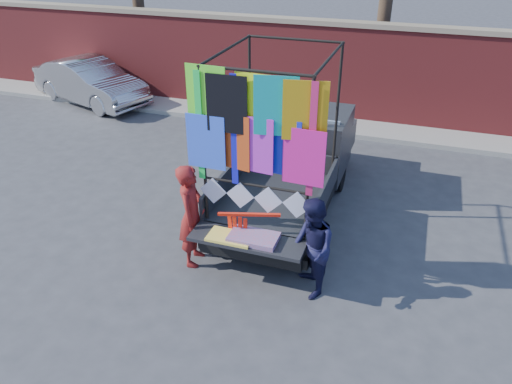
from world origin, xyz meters
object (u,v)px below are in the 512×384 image
(pickup_truck, at_px, (297,160))
(man, at_px, (311,249))
(sedan, at_px, (90,82))
(woman, at_px, (192,215))

(pickup_truck, relative_size, man, 3.29)
(pickup_truck, height_order, sedan, pickup_truck)
(woman, height_order, man, woman)
(pickup_truck, bearing_deg, woman, -111.12)
(pickup_truck, relative_size, woman, 2.97)
(sedan, distance_m, woman, 8.80)
(sedan, distance_m, man, 10.35)
(sedan, xyz_separation_m, man, (8.17, -6.34, 0.13))
(pickup_truck, xyz_separation_m, woman, (-0.99, -2.57, 0.04))
(sedan, height_order, woman, woman)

